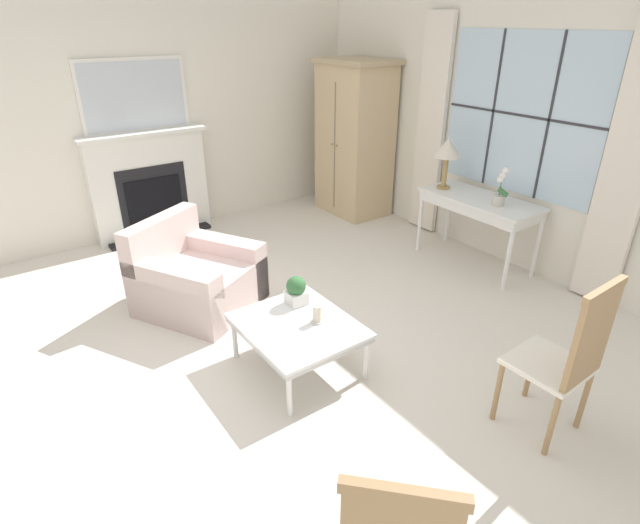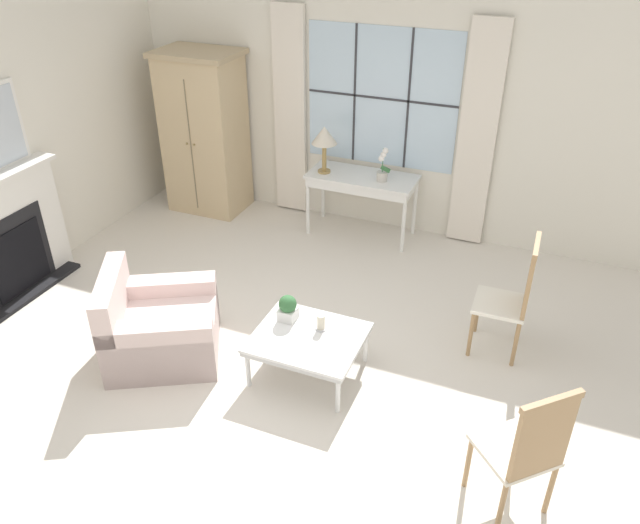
% 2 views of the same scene
% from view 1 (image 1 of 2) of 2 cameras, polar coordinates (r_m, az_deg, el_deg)
% --- Properties ---
extents(ground_plane, '(14.00, 14.00, 0.00)m').
position_cam_1_polar(ground_plane, '(4.15, -6.30, -9.90)').
color(ground_plane, silver).
extents(wall_back_windowed, '(7.20, 0.14, 2.80)m').
position_cam_1_polar(wall_back_windowed, '(5.57, 21.80, 13.64)').
color(wall_back_windowed, silver).
rests_on(wall_back_windowed, ground_plane).
extents(wall_left, '(0.06, 7.20, 2.80)m').
position_cam_1_polar(wall_left, '(6.46, -16.11, 16.05)').
color(wall_left, silver).
rests_on(wall_left, ground_plane).
extents(fireplace, '(0.34, 1.45, 2.04)m').
position_cam_1_polar(fireplace, '(6.36, -18.97, 9.03)').
color(fireplace, black).
rests_on(fireplace, ground_plane).
extents(armoire, '(0.98, 0.71, 1.98)m').
position_cam_1_polar(armoire, '(6.76, 3.95, 13.85)').
color(armoire, tan).
rests_on(armoire, ground_plane).
extents(console_table, '(1.25, 0.56, 0.75)m').
position_cam_1_polar(console_table, '(5.51, 17.76, 6.19)').
color(console_table, white).
rests_on(console_table, ground_plane).
extents(table_lamp, '(0.29, 0.29, 0.55)m').
position_cam_1_polar(table_lamp, '(5.57, 14.37, 12.32)').
color(table_lamp, '#9E7F47').
rests_on(table_lamp, console_table).
extents(potted_orchid, '(0.16, 0.12, 0.39)m').
position_cam_1_polar(potted_orchid, '(5.26, 19.89, 7.61)').
color(potted_orchid, '#BCB7AD').
rests_on(potted_orchid, console_table).
extents(armchair_upholstered, '(1.24, 1.23, 0.82)m').
position_cam_1_polar(armchair_upholstered, '(4.71, -13.97, -1.95)').
color(armchair_upholstered, beige).
rests_on(armchair_upholstered, ground_plane).
extents(side_chair_wooden, '(0.45, 0.45, 1.13)m').
position_cam_1_polar(side_chair_wooden, '(3.38, 26.63, -9.34)').
color(side_chair_wooden, white).
rests_on(side_chair_wooden, ground_plane).
extents(coffee_table, '(0.90, 0.77, 0.40)m').
position_cam_1_polar(coffee_table, '(3.74, -2.53, -7.60)').
color(coffee_table, silver).
rests_on(coffee_table, ground_plane).
extents(potted_plant_small, '(0.16, 0.16, 0.24)m').
position_cam_1_polar(potted_plant_small, '(3.91, -2.74, -3.25)').
color(potted_plant_small, white).
rests_on(potted_plant_small, coffee_table).
extents(pillar_candle, '(0.09, 0.09, 0.15)m').
position_cam_1_polar(pillar_candle, '(3.70, -0.36, -6.03)').
color(pillar_candle, silver).
rests_on(pillar_candle, coffee_table).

